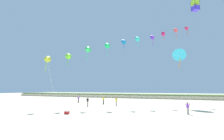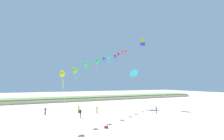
{
  "view_description": "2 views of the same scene",
  "coord_description": "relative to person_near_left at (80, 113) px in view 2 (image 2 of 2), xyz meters",
  "views": [
    {
      "loc": [
        10.47,
        -12.7,
        3.23
      ],
      "look_at": [
        1.35,
        9.49,
        6.32
      ],
      "focal_mm": 24.0,
      "sensor_mm": 36.0,
      "label": 1
    },
    {
      "loc": [
        -11.46,
        -18.24,
        6.7
      ],
      "look_at": [
        2.8,
        13.64,
        10.0
      ],
      "focal_mm": 24.0,
      "sensor_mm": 36.0,
      "label": 2
    }
  ],
  "objects": [
    {
      "name": "person_mid_center",
      "position": [
        16.77,
        -2.78,
        -0.08
      ],
      "size": [
        0.56,
        0.22,
        1.6
      ],
      "color": "gray",
      "rests_on": "ground"
    },
    {
      "name": "ground_plane",
      "position": [
        4.76,
        -12.2,
        -1.0
      ],
      "size": [
        240.0,
        240.0,
        0.0
      ],
      "primitive_type": "plane",
      "color": "beige"
    },
    {
      "name": "beach_cooler",
      "position": [
        2.1,
        -8.54,
        -0.79
      ],
      "size": [
        0.58,
        0.41,
        0.46
      ],
      "color": "red",
      "rests_on": "ground"
    },
    {
      "name": "person_near_left",
      "position": [
        0.0,
        0.0,
        0.0
      ],
      "size": [
        0.56,
        0.39,
        1.74
      ],
      "color": "gray",
      "rests_on": "ground"
    },
    {
      "name": "person_far_right",
      "position": [
        0.78,
        5.29,
        -0.0
      ],
      "size": [
        0.58,
        0.34,
        1.73
      ],
      "color": "black",
      "rests_on": "ground"
    },
    {
      "name": "person_near_right",
      "position": [
        -6.4,
        6.16,
        -0.04
      ],
      "size": [
        0.57,
        0.26,
        1.66
      ],
      "color": "black",
      "rests_on": "ground"
    },
    {
      "name": "person_far_left",
      "position": [
        4.56,
        3.27,
        -0.02
      ],
      "size": [
        0.6,
        0.23,
        1.71
      ],
      "color": "gray",
      "rests_on": "ground"
    },
    {
      "name": "large_kite_low_lead",
      "position": [
        16.5,
        6.37,
        8.98
      ],
      "size": [
        2.66,
        2.12,
        4.19
      ],
      "color": "#31C7F1"
    },
    {
      "name": "large_kite_mid_trail",
      "position": [
        19.81,
        6.15,
        18.25
      ],
      "size": [
        1.53,
        1.53,
        2.08
      ],
      "color": "#4232E8"
    },
    {
      "name": "kite_banner_string",
      "position": [
        7.47,
        4.28,
        12.29
      ],
      "size": [
        24.54,
        22.53,
        18.95
      ],
      "color": "#BECC29"
    },
    {
      "name": "dune_ridge",
      "position": [
        4.76,
        32.61,
        -0.26
      ],
      "size": [
        120.0,
        10.48,
        1.49
      ],
      "color": "beige",
      "rests_on": "ground"
    }
  ]
}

